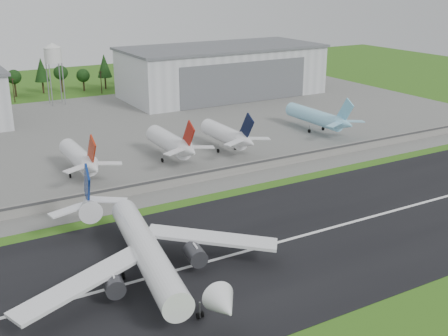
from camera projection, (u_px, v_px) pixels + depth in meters
ground at (299, 262)px, 121.38m from camera, size 600.00×600.00×0.00m
runway at (273, 244)px, 129.56m from camera, size 320.00×60.00×0.10m
runway_centerline at (273, 244)px, 129.54m from camera, size 220.00×1.00×0.02m
apron at (113, 134)px, 219.72m from camera, size 320.00×150.00×0.10m
blast_fence at (187, 179)px, 165.86m from camera, size 240.00×0.61×3.50m
hangar_east at (222, 71)px, 287.88m from camera, size 102.00×47.00×25.20m
water_tower at (53, 53)px, 262.68m from camera, size 8.40×8.40×29.40m
utility_poles at (60, 98)px, 285.30m from camera, size 230.00×3.00×12.00m
treeline at (53, 93)px, 297.59m from camera, size 320.00×16.00×22.00m
main_airliner at (148, 258)px, 112.98m from camera, size 56.64×59.18×18.17m
parked_jet_red_a at (81, 159)px, 170.39m from camera, size 7.36×31.29×16.65m
parked_jet_red_b at (173, 143)px, 184.85m from camera, size 7.36×31.29×16.93m
parked_jet_navy at (229, 135)px, 194.95m from camera, size 7.36×31.29×16.75m
parked_jet_skyblue at (319, 118)px, 219.92m from camera, size 7.36×37.29×16.68m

